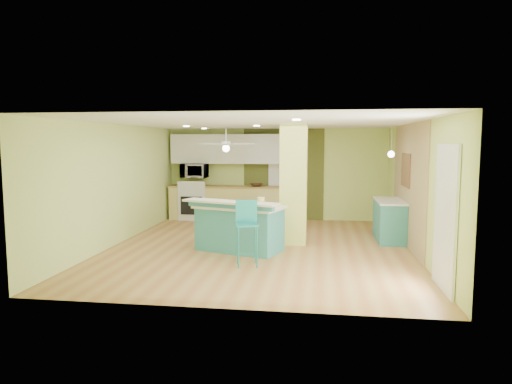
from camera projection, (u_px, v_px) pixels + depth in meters
The scene contains 23 objects.
floor at pixel (260, 247), 9.27m from camera, with size 6.00×7.00×0.01m, color #A46939.
ceiling at pixel (260, 123), 9.01m from camera, with size 6.00×7.00×0.01m, color white.
wall_back at pixel (276, 174), 12.59m from camera, with size 6.00×0.01×2.50m, color #C5DB75.
wall_front at pixel (223, 212), 5.69m from camera, with size 6.00×0.01×2.50m, color #C5DB75.
wall_left at pixel (118, 184), 9.55m from camera, with size 0.01×7.00×2.50m, color #C5DB75.
wall_right at pixel (415, 188), 8.72m from camera, with size 0.01×7.00×2.50m, color #C5DB75.
wood_panel at pixel (408, 185), 9.32m from camera, with size 0.02×3.40×2.50m, color #9A8058.
olive_accent at pixel (283, 174), 12.55m from camera, with size 2.20×0.02×2.50m, color #4E5421.
interior_door at pixel (283, 184), 12.55m from camera, with size 0.82×0.05×2.00m, color silver.
french_door at pixel (445, 218), 6.49m from camera, with size 0.04×1.08×2.10m, color white.
column at pixel (294, 184), 9.54m from camera, with size 0.55×0.55×2.50m, color #CCD864.
kitchen_run at pixel (228, 203), 12.55m from camera, with size 3.25×0.63×0.94m.
stove at pixel (195, 203), 12.68m from camera, with size 0.76×0.66×1.08m.
upper_cabinets at pixel (229, 149), 12.51m from camera, with size 3.20×0.34×0.80m, color white.
microwave at pixel (194, 171), 12.59m from camera, with size 0.70×0.48×0.39m, color white.
ceiling_fan at pixel (226, 144), 11.17m from camera, with size 1.41×1.41×0.61m.
pendant_lamp at pixel (391, 154), 9.44m from camera, with size 0.14×0.14×0.69m.
wall_decor at pixel (406, 170), 9.49m from camera, with size 0.03×0.90×0.70m, color brown.
peninsula at pixel (239, 227), 8.94m from camera, with size 2.03×1.54×1.02m.
bar_stool at pixel (247, 222), 7.86m from camera, with size 0.45×0.45×1.13m.
side_counter at pixel (389, 220), 9.90m from camera, with size 0.58×1.37×0.88m.
fruit_bowl at pixel (256, 185), 12.34m from camera, with size 0.34×0.34×0.08m, color #3C2418.
canister at pixel (261, 201), 8.94m from camera, with size 0.14×0.14×0.16m, color yellow.
Camera 1 is at (1.19, -9.02, 2.11)m, focal length 32.00 mm.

